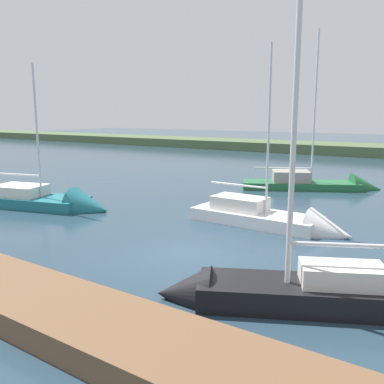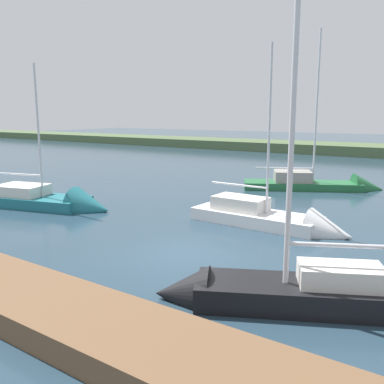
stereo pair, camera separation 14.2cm
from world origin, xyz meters
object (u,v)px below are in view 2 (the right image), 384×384
Objects in this scene: sailboat_near_dock at (51,204)px; sailboat_behind_pier at (281,297)px; sailboat_far_right at (278,223)px; sailboat_far_left at (322,187)px.

sailboat_near_dock is 1.06× the size of sailboat_behind_pier.
sailboat_near_dock is at bearing -163.79° from sailboat_far_right.
sailboat_far_right is at bearing -0.29° from sailboat_near_dock.
sailboat_far_left is (-10.28, -13.62, -0.03)m from sailboat_near_dock.
sailboat_behind_pier is at bearing -30.40° from sailboat_near_dock.
sailboat_far_right is at bearing -111.11° from sailboat_far_left.
sailboat_far_left reaches higher than sailboat_behind_pier.
sailboat_near_dock is 0.99× the size of sailboat_far_right.
sailboat_far_right reaches higher than sailboat_behind_pier.
sailboat_far_right is at bearing -93.23° from sailboat_behind_pier.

